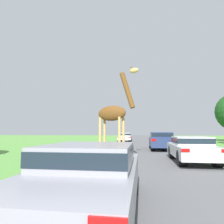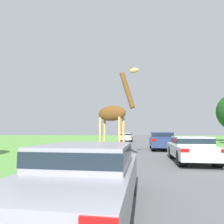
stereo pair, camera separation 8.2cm
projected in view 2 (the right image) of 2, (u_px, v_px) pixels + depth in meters
The scene contains 6 objects.
road at pixel (141, 142), 29.18m from camera, with size 7.25×120.00×0.00m.
giraffe_near_road at pixel (114, 113), 11.95m from camera, with size 2.69×1.43×5.33m.
car_lead_maroon at pixel (87, 175), 3.76m from camera, with size 1.74×4.34×1.26m.
car_queue_right at pixel (191, 148), 9.89m from camera, with size 1.81×4.48×1.25m.
car_queue_left at pixel (162, 140), 16.80m from camera, with size 1.88×4.81×1.45m.
car_far_ahead at pixel (126, 137), 30.22m from camera, with size 1.90×4.07×1.30m.
Camera 2 is at (0.32, 0.24, 1.50)m, focal length 32.00 mm.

